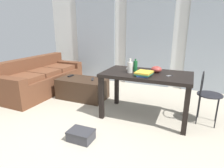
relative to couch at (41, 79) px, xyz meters
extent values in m
plane|color=#B2A893|center=(2.06, -0.44, -0.30)|extent=(7.67, 7.67, 0.00)
cube|color=silver|center=(2.06, 1.56, 1.02)|extent=(5.62, 0.10, 2.66)
cube|color=#99A3AD|center=(0.62, 1.47, 0.87)|extent=(1.12, 0.03, 2.35)
cube|color=#99A3AD|center=(2.06, 1.47, 0.87)|extent=(1.12, 0.03, 2.35)
cube|color=#99A3AD|center=(3.50, 1.47, 0.87)|extent=(1.12, 0.03, 2.35)
cube|color=brown|center=(0.04, 0.00, -0.09)|extent=(0.85, 1.98, 0.42)
cube|color=brown|center=(-0.28, 0.00, 0.29)|extent=(0.22, 1.97, 0.35)
cube|color=brown|center=(0.05, 0.89, 0.19)|extent=(0.83, 0.21, 0.14)
cube|color=brown|center=(0.03, -0.89, 0.19)|extent=(0.83, 0.21, 0.14)
cube|color=brown|center=(0.10, 0.52, 0.17)|extent=(0.60, 0.50, 0.10)
cube|color=brown|center=(0.09, 0.00, 0.17)|extent=(0.60, 0.50, 0.10)
cube|color=brown|center=(0.09, -0.52, 0.17)|extent=(0.60, 0.50, 0.10)
cube|color=#382619|center=(1.06, 0.02, -0.09)|extent=(0.98, 0.55, 0.42)
cube|color=black|center=(2.46, -0.31, 0.42)|extent=(1.37, 0.77, 0.05)
cube|color=black|center=(1.82, -0.64, 0.04)|extent=(0.07, 0.07, 0.70)
cube|color=black|center=(3.09, -0.64, 0.04)|extent=(0.07, 0.07, 0.70)
cube|color=black|center=(1.82, 0.03, 0.04)|extent=(0.07, 0.07, 0.70)
cube|color=black|center=(3.09, 0.03, 0.04)|extent=(0.07, 0.07, 0.70)
cylinder|color=black|center=(3.39, -0.14, 0.16)|extent=(0.36, 0.36, 0.02)
cylinder|color=black|center=(3.50, -0.28, -0.08)|extent=(0.02, 0.02, 0.46)
cylinder|color=black|center=(3.53, -0.03, -0.08)|extent=(0.02, 0.02, 0.46)
cylinder|color=black|center=(3.25, -0.26, -0.08)|extent=(0.02, 0.02, 0.46)
cylinder|color=black|center=(3.28, 0.00, -0.08)|extent=(0.02, 0.02, 0.46)
torus|color=black|center=(3.27, -0.13, 0.33)|extent=(0.06, 0.36, 0.36)
cylinder|color=black|center=(3.25, -0.28, 0.25)|extent=(0.02, 0.02, 0.16)
cylinder|color=black|center=(3.28, 0.02, 0.25)|extent=(0.02, 0.02, 0.16)
cylinder|color=beige|center=(2.21, -0.40, 0.53)|extent=(0.08, 0.08, 0.17)
cylinder|color=beige|center=(2.21, -0.40, 0.64)|extent=(0.03, 0.03, 0.05)
cylinder|color=#195B2D|center=(2.26, -0.26, 0.53)|extent=(0.07, 0.07, 0.17)
cylinder|color=#195B2D|center=(2.26, -0.26, 0.63)|extent=(0.02, 0.02, 0.03)
ellipsoid|color=#9E3833|center=(2.59, -0.21, 0.49)|extent=(0.17, 0.17, 0.10)
cube|color=#33519E|center=(2.46, -0.49, 0.45)|extent=(0.16, 0.24, 0.02)
cube|color=#2D7F56|center=(2.46, -0.50, 0.47)|extent=(0.24, 0.27, 0.02)
cube|color=gold|center=(2.46, -0.50, 0.50)|extent=(0.25, 0.28, 0.02)
cube|color=#B7B7B2|center=(2.10, -0.11, 0.45)|extent=(0.05, 0.15, 0.02)
cube|color=#9EA0A5|center=(2.81, -0.36, 0.45)|extent=(0.05, 0.07, 0.00)
torus|color=#262628|center=(2.84, -0.31, 0.45)|extent=(0.03, 0.03, 0.00)
cube|color=#9EA0A5|center=(2.80, -0.35, 0.45)|extent=(0.07, 0.06, 0.00)
torus|color=#262628|center=(2.84, -0.32, 0.45)|extent=(0.03, 0.03, 0.00)
cube|color=black|center=(0.73, 0.10, 0.12)|extent=(0.07, 0.16, 0.02)
cube|color=#232326|center=(1.29, 0.05, 0.12)|extent=(0.11, 0.17, 0.02)
cube|color=#38383D|center=(1.85, -1.32, -0.25)|extent=(0.32, 0.23, 0.12)
cube|color=#313135|center=(1.85, -1.32, -0.17)|extent=(0.33, 0.24, 0.02)
camera|label=1|loc=(3.08, -3.17, 1.14)|focal=30.35mm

